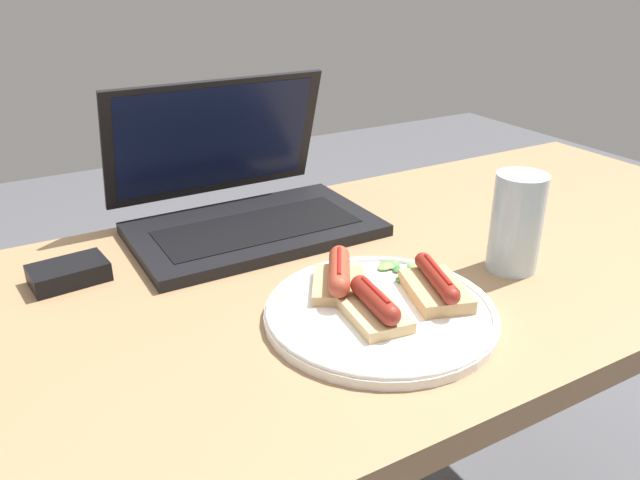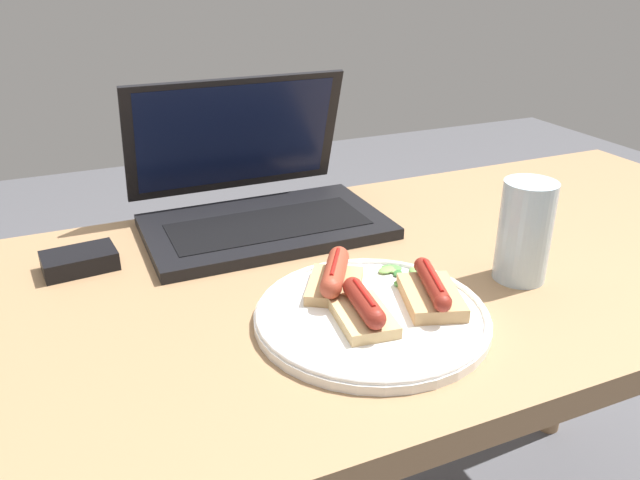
{
  "view_description": "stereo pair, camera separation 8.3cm",
  "coord_description": "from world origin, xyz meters",
  "px_view_note": "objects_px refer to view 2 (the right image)",
  "views": [
    {
      "loc": [
        -0.47,
        -0.65,
        1.13
      ],
      "look_at": [
        -0.09,
        0.0,
        0.78
      ],
      "focal_mm": 35.0,
      "sensor_mm": 36.0,
      "label": 1
    },
    {
      "loc": [
        -0.4,
        -0.69,
        1.13
      ],
      "look_at": [
        -0.09,
        0.0,
        0.78
      ],
      "focal_mm": 35.0,
      "sensor_mm": 36.0,
      "label": 2
    }
  ],
  "objects_px": {
    "plate": "(372,315)",
    "external_drive": "(80,261)",
    "drinking_glass": "(525,231)",
    "laptop": "(257,199)"
  },
  "relations": [
    {
      "from": "laptop",
      "to": "drinking_glass",
      "type": "bearing_deg",
      "value": -51.13
    },
    {
      "from": "laptop",
      "to": "drinking_glass",
      "type": "relative_size",
      "value": 2.7
    },
    {
      "from": "drinking_glass",
      "to": "external_drive",
      "type": "relative_size",
      "value": 1.33
    },
    {
      "from": "laptop",
      "to": "external_drive",
      "type": "height_order",
      "value": "laptop"
    },
    {
      "from": "plate",
      "to": "drinking_glass",
      "type": "xyz_separation_m",
      "value": [
        0.24,
        0.02,
        0.06
      ]
    },
    {
      "from": "plate",
      "to": "external_drive",
      "type": "distance_m",
      "value": 0.43
    },
    {
      "from": "external_drive",
      "to": "drinking_glass",
      "type": "bearing_deg",
      "value": -31.58
    },
    {
      "from": "laptop",
      "to": "drinking_glass",
      "type": "height_order",
      "value": "laptop"
    },
    {
      "from": "laptop",
      "to": "external_drive",
      "type": "distance_m",
      "value": 0.29
    },
    {
      "from": "plate",
      "to": "drinking_glass",
      "type": "distance_m",
      "value": 0.25
    }
  ]
}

